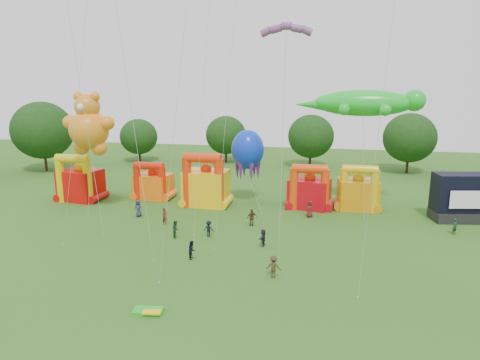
% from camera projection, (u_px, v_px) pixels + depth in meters
% --- Properties ---
extents(ground, '(160.00, 160.00, 0.00)m').
position_uv_depth(ground, '(147.00, 327.00, 26.85)').
color(ground, '#2E5A19').
rests_on(ground, ground).
extents(tree_ring, '(123.40, 125.50, 12.07)m').
position_uv_depth(tree_ring, '(128.00, 228.00, 26.29)').
color(tree_ring, '#352314').
rests_on(tree_ring, ground).
extents(bouncy_castle_0, '(5.50, 4.69, 6.28)m').
position_uv_depth(bouncy_castle_0, '(80.00, 182.00, 55.79)').
color(bouncy_castle_0, red).
rests_on(bouncy_castle_0, ground).
extents(bouncy_castle_1, '(4.89, 4.15, 5.10)m').
position_uv_depth(bouncy_castle_1, '(153.00, 184.00, 56.80)').
color(bouncy_castle_1, orange).
rests_on(bouncy_castle_1, ground).
extents(bouncy_castle_2, '(5.44, 4.48, 6.82)m').
position_uv_depth(bouncy_castle_2, '(206.00, 185.00, 53.42)').
color(bouncy_castle_2, yellow).
rests_on(bouncy_castle_2, ground).
extents(bouncy_castle_3, '(5.41, 4.67, 5.66)m').
position_uv_depth(bouncy_castle_3, '(309.00, 191.00, 52.35)').
color(bouncy_castle_3, red).
rests_on(bouncy_castle_3, ground).
extents(bouncy_castle_4, '(4.97, 4.17, 5.66)m').
position_uv_depth(bouncy_castle_4, '(358.00, 192.00, 51.83)').
color(bouncy_castle_4, orange).
rests_on(bouncy_castle_4, ground).
extents(stage_trailer, '(8.80, 4.54, 5.34)m').
position_uv_depth(stage_trailer, '(472.00, 198.00, 47.45)').
color(stage_trailer, black).
rests_on(stage_trailer, ground).
extents(teddy_bear_kite, '(6.28, 4.48, 14.22)m').
position_uv_depth(teddy_bear_kite, '(89.00, 130.00, 48.82)').
color(teddy_bear_kite, orange).
rests_on(teddy_bear_kite, ground).
extents(gecko_kite, '(15.20, 7.62, 14.43)m').
position_uv_depth(gecko_kite, '(364.00, 115.00, 50.57)').
color(gecko_kite, green).
rests_on(gecko_kite, ground).
extents(octopus_kite, '(4.76, 6.99, 9.45)m').
position_uv_depth(octopus_kite, '(250.00, 166.00, 53.46)').
color(octopus_kite, '#0D32C6').
rests_on(octopus_kite, ground).
extents(parafoil_kites, '(27.62, 10.73, 30.88)m').
position_uv_depth(parafoil_kites, '(113.00, 96.00, 39.94)').
color(parafoil_kites, red).
rests_on(parafoil_kites, ground).
extents(diamond_kites, '(29.29, 17.25, 44.33)m').
position_uv_depth(diamond_kites, '(206.00, 63.00, 36.92)').
color(diamond_kites, '#D34109').
rests_on(diamond_kites, ground).
extents(folded_kite_bundle, '(2.11, 1.30, 0.31)m').
position_uv_depth(folded_kite_bundle, '(149.00, 311.00, 28.51)').
color(folded_kite_bundle, green).
rests_on(folded_kite_bundle, ground).
extents(spectator_0, '(0.96, 0.63, 1.95)m').
position_uv_depth(spectator_0, '(138.00, 208.00, 49.08)').
color(spectator_0, '#292F45').
rests_on(spectator_0, ground).
extents(spectator_1, '(0.65, 0.80, 1.91)m').
position_uv_depth(spectator_1, '(165.00, 216.00, 46.25)').
color(spectator_1, '#541C18').
rests_on(spectator_1, ground).
extents(spectator_2, '(0.80, 0.95, 1.74)m').
position_uv_depth(spectator_2, '(176.00, 229.00, 42.43)').
color(spectator_2, '#163820').
rests_on(spectator_2, ground).
extents(spectator_3, '(1.17, 0.81, 1.66)m').
position_uv_depth(spectator_3, '(209.00, 229.00, 42.65)').
color(spectator_3, black).
rests_on(spectator_3, ground).
extents(spectator_4, '(1.19, 0.99, 1.91)m').
position_uv_depth(spectator_4, '(252.00, 217.00, 45.82)').
color(spectator_4, '#44351B').
rests_on(spectator_4, ground).
extents(spectator_5, '(0.63, 1.57, 1.65)m').
position_uv_depth(spectator_5, '(263.00, 238.00, 40.19)').
color(spectator_5, '#262238').
rests_on(spectator_5, ground).
extents(spectator_6, '(1.04, 0.78, 1.93)m').
position_uv_depth(spectator_6, '(310.00, 209.00, 48.82)').
color(spectator_6, '#591919').
rests_on(spectator_6, ground).
extents(spectator_7, '(0.72, 0.71, 1.68)m').
position_uv_depth(spectator_7, '(455.00, 226.00, 43.30)').
color(spectator_7, '#16371F').
rests_on(spectator_7, ground).
extents(spectator_8, '(0.72, 0.87, 1.64)m').
position_uv_depth(spectator_8, '(192.00, 250.00, 37.28)').
color(spectator_8, black).
rests_on(spectator_8, ground).
extents(spectator_9, '(1.23, 0.76, 1.84)m').
position_uv_depth(spectator_9, '(274.00, 267.00, 33.57)').
color(spectator_9, '#3C2D18').
rests_on(spectator_9, ground).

